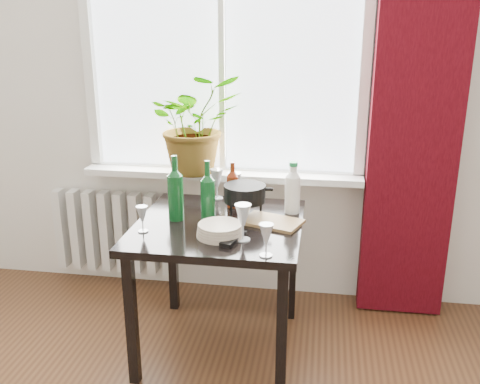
% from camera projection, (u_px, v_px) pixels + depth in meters
% --- Properties ---
extents(window, '(1.72, 0.08, 1.62)m').
position_uv_depth(window, '(223.00, 44.00, 3.13)').
color(window, white).
rests_on(window, ground).
extents(windowsill, '(1.72, 0.20, 0.04)m').
position_uv_depth(windowsill, '(222.00, 174.00, 3.31)').
color(windowsill, white).
rests_on(windowsill, ground).
extents(curtain, '(0.50, 0.12, 2.56)m').
position_uv_depth(curtain, '(418.00, 103.00, 2.97)').
color(curtain, '#35040B').
rests_on(curtain, ground).
extents(radiator, '(0.80, 0.10, 0.55)m').
position_uv_depth(radiator, '(114.00, 231.00, 3.59)').
color(radiator, silver).
rests_on(radiator, ground).
extents(table, '(0.85, 0.85, 0.74)m').
position_uv_depth(table, '(219.00, 239.00, 2.78)').
color(table, black).
rests_on(table, ground).
extents(potted_plant, '(0.69, 0.66, 0.60)m').
position_uv_depth(potted_plant, '(195.00, 124.00, 3.18)').
color(potted_plant, '#24761F').
rests_on(potted_plant, windowsill).
extents(wine_bottle_left, '(0.09, 0.09, 0.35)m').
position_uv_depth(wine_bottle_left, '(175.00, 187.00, 2.75)').
color(wine_bottle_left, '#0C4119').
rests_on(wine_bottle_left, table).
extents(wine_bottle_right, '(0.09, 0.09, 0.32)m').
position_uv_depth(wine_bottle_right, '(208.00, 191.00, 2.73)').
color(wine_bottle_right, '#0D431A').
rests_on(wine_bottle_right, table).
extents(bottle_amber, '(0.06, 0.06, 0.26)m').
position_uv_depth(bottle_amber, '(233.00, 184.00, 2.94)').
color(bottle_amber, maroon).
rests_on(bottle_amber, table).
extents(cleaning_bottle, '(0.10, 0.10, 0.29)m').
position_uv_depth(cleaning_bottle, '(293.00, 187.00, 2.86)').
color(cleaning_bottle, white).
rests_on(cleaning_bottle, table).
extents(wineglass_front_right, '(0.09, 0.09, 0.18)m').
position_uv_depth(wineglass_front_right, '(243.00, 222.00, 2.51)').
color(wineglass_front_right, silver).
rests_on(wineglass_front_right, table).
extents(wineglass_far_right, '(0.08, 0.08, 0.16)m').
position_uv_depth(wineglass_far_right, '(266.00, 240.00, 2.34)').
color(wineglass_far_right, silver).
rests_on(wineglass_far_right, table).
extents(wineglass_back_center, '(0.10, 0.10, 0.19)m').
position_uv_depth(wineglass_back_center, '(235.00, 188.00, 3.00)').
color(wineglass_back_center, silver).
rests_on(wineglass_back_center, table).
extents(wineglass_back_left, '(0.08, 0.08, 0.18)m').
position_uv_depth(wineglass_back_left, '(217.00, 184.00, 3.09)').
color(wineglass_back_left, silver).
rests_on(wineglass_back_left, table).
extents(wineglass_front_left, '(0.07, 0.07, 0.14)m').
position_uv_depth(wineglass_front_left, '(142.00, 219.00, 2.62)').
color(wineglass_front_left, '#B2BAC0').
rests_on(wineglass_front_left, table).
extents(plate_stack, '(0.28, 0.28, 0.06)m').
position_uv_depth(plate_stack, '(220.00, 230.00, 2.57)').
color(plate_stack, beige).
rests_on(plate_stack, table).
extents(fondue_pot, '(0.28, 0.26, 0.17)m').
position_uv_depth(fondue_pot, '(245.00, 201.00, 2.82)').
color(fondue_pot, black).
rests_on(fondue_pot, table).
extents(tv_remote, '(0.11, 0.20, 0.02)m').
position_uv_depth(tv_remote, '(233.00, 239.00, 2.53)').
color(tv_remote, black).
rests_on(tv_remote, table).
extents(cutting_board, '(0.35, 0.28, 0.02)m').
position_uv_depth(cutting_board, '(272.00, 222.00, 2.74)').
color(cutting_board, olive).
rests_on(cutting_board, table).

